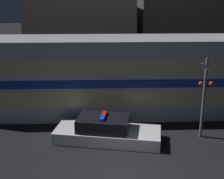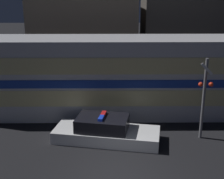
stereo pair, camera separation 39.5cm
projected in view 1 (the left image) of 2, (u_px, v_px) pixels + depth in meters
ground_plane at (120, 177)px, 11.67m from camera, size 120.00×120.00×0.00m
train at (116, 76)px, 17.32m from camera, size 15.77×3.13×4.27m
police_car at (106, 131)px, 14.42m from camera, size 5.09×2.63×1.27m
crossing_signal_near at (204, 95)px, 14.27m from camera, size 0.68×0.30×3.83m
building_left at (82, 40)px, 24.05m from camera, size 7.72×5.54×6.15m
building_center at (186, 24)px, 23.85m from camera, size 7.09×4.06×8.51m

